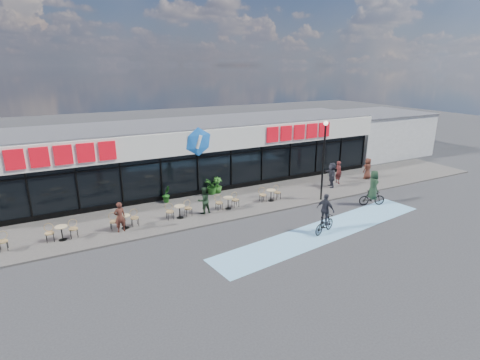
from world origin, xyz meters
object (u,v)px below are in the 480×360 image
object	(u,v)px
patron_left	(120,217)
pedestrian_c	(368,168)
potted_plant_left	(166,194)
patron_right	(204,200)
pedestrian_a	(332,175)
lamp_post	(324,154)
potted_plant_mid	(218,185)
pedestrian_b	(338,172)
cyclist_a	(325,217)
cyclist_b	(373,191)
potted_plant_right	(212,186)

from	to	relation	value
patron_left	pedestrian_c	bearing A→B (deg)	176.32
potted_plant_left	patron_right	distance (m)	3.25
patron_left	patron_right	xyz separation A→B (m)	(4.88, 0.34, -0.01)
potted_plant_left	pedestrian_a	xyz separation A→B (m)	(11.53, -2.44, 0.38)
lamp_post	potted_plant_mid	xyz separation A→B (m)	(-5.45, 4.39, -2.51)
lamp_post	patron_right	bearing A→B (deg)	170.20
potted_plant_mid	pedestrian_a	distance (m)	8.28
pedestrian_b	pedestrian_c	size ratio (longest dim) A/B	1.04
lamp_post	cyclist_a	xyz separation A→B (m)	(-3.01, -3.95, -2.27)
patron_right	pedestrian_b	world-z (taller)	pedestrian_b
potted_plant_left	potted_plant_mid	distance (m)	3.68
potted_plant_mid	patron_right	bearing A→B (deg)	-126.57
patron_right	pedestrian_c	bearing A→B (deg)	174.43
patron_right	cyclist_a	distance (m)	7.07
pedestrian_c	cyclist_a	xyz separation A→B (m)	(-9.26, -6.06, -0.02)
potted_plant_mid	cyclist_b	xyz separation A→B (m)	(7.81, -6.49, 0.33)
cyclist_a	lamp_post	bearing A→B (deg)	52.69
pedestrian_b	cyclist_b	world-z (taller)	cyclist_b
lamp_post	pedestrian_a	xyz separation A→B (m)	(2.41, 1.81, -2.16)
potted_plant_mid	patron_left	size ratio (longest dim) A/B	0.67
potted_plant_left	cyclist_a	distance (m)	10.23
patron_left	lamp_post	bearing A→B (deg)	168.41
patron_left	cyclist_b	distance (m)	15.27
cyclist_b	potted_plant_right	bearing A→B (deg)	142.15
lamp_post	pedestrian_c	distance (m)	6.96
pedestrian_a	patron_left	bearing A→B (deg)	-63.35
potted_plant_left	patron_left	xyz separation A→B (m)	(-3.47, -3.25, 0.31)
cyclist_b	pedestrian_a	bearing A→B (deg)	89.26
potted_plant_right	pedestrian_b	distance (m)	9.55
pedestrian_a	cyclist_b	world-z (taller)	cyclist_b
lamp_post	patron_left	size ratio (longest dim) A/B	3.12
potted_plant_left	potted_plant_right	bearing A→B (deg)	0.91
pedestrian_c	cyclist_a	world-z (taller)	cyclist_a
patron_left	pedestrian_c	distance (m)	18.87
potted_plant_left	pedestrian_c	xyz separation A→B (m)	(15.37, -2.13, 0.30)
lamp_post	potted_plant_right	world-z (taller)	lamp_post
cyclist_a	potted_plant_mid	bearing A→B (deg)	106.31
lamp_post	pedestrian_b	size ratio (longest dim) A/B	3.03
patron_left	pedestrian_c	world-z (taller)	patron_left
patron_right	pedestrian_c	size ratio (longest dim) A/B	1.00
patron_left	pedestrian_a	xyz separation A→B (m)	(15.00, 0.82, 0.08)
potted_plant_mid	potted_plant_right	world-z (taller)	potted_plant_right
potted_plant_right	cyclist_b	world-z (taller)	cyclist_b
potted_plant_left	cyclist_b	xyz separation A→B (m)	(11.48, -6.35, 0.36)
pedestrian_b	cyclist_b	distance (m)	4.50
potted_plant_left	lamp_post	bearing A→B (deg)	-24.96
pedestrian_c	patron_right	bearing A→B (deg)	-4.70
potted_plant_right	cyclist_b	size ratio (longest dim) A/B	0.50
potted_plant_right	patron_left	xyz separation A→B (m)	(-6.71, -3.31, 0.26)
pedestrian_c	cyclist_a	distance (m)	11.06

